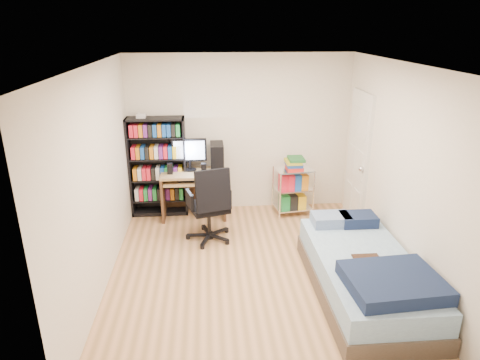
{
  "coord_description": "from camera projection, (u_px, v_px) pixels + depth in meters",
  "views": [
    {
      "loc": [
        -0.52,
        -4.6,
        2.91
      ],
      "look_at": [
        -0.12,
        0.4,
        1.06
      ],
      "focal_mm": 32.0,
      "sensor_mm": 36.0,
      "label": 1
    }
  ],
  "objects": [
    {
      "name": "computer_desk",
      "position": [
        200.0,
        175.0,
        6.69
      ],
      "size": [
        0.99,
        0.57,
        1.25
      ],
      "color": "tan",
      "rests_on": "room"
    },
    {
      "name": "door",
      "position": [
        358.0,
        159.0,
        6.4
      ],
      "size": [
        0.12,
        0.8,
        2.0
      ],
      "color": "silver",
      "rests_on": "room"
    },
    {
      "name": "room",
      "position": [
        253.0,
        176.0,
        4.92
      ],
      "size": [
        3.58,
        4.08,
        2.58
      ],
      "color": "tan",
      "rests_on": "ground"
    },
    {
      "name": "office_chair",
      "position": [
        210.0,
        217.0,
        5.98
      ],
      "size": [
        0.82,
        0.82,
        1.11
      ],
      "rotation": [
        0.0,
        0.0,
        0.29
      ],
      "color": "black",
      "rests_on": "room"
    },
    {
      "name": "media_shelf",
      "position": [
        158.0,
        166.0,
        6.7
      ],
      "size": [
        0.88,
        0.29,
        1.64
      ],
      "color": "black",
      "rests_on": "room"
    },
    {
      "name": "wire_cart",
      "position": [
        294.0,
        178.0,
        6.76
      ],
      "size": [
        0.63,
        0.49,
        0.94
      ],
      "rotation": [
        0.0,
        0.0,
        0.14
      ],
      "color": "white",
      "rests_on": "room"
    },
    {
      "name": "bed",
      "position": [
        365.0,
        274.0,
        4.78
      ],
      "size": [
        1.06,
        2.12,
        0.61
      ],
      "color": "brown",
      "rests_on": "room"
    }
  ]
}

